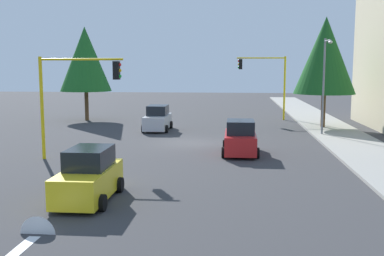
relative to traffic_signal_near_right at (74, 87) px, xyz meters
The scene contains 12 objects.
ground_plane 9.15m from the traffic_signal_near_right, 136.59° to the left, with size 120.00×120.00×0.00m, color #353538.
sidewalk_kerb 19.94m from the traffic_signal_near_right, 124.22° to the left, with size 80.00×4.00×0.15m, color gray.
lane_arrow_near 7.28m from the traffic_signal_near_right, 25.88° to the left, with size 2.40×1.10×1.10m.
lane_arrow_mid 12.45m from the traffic_signal_near_right, 13.08° to the left, with size 2.40×1.10×1.10m.
traffic_signal_near_right is the anchor object (origin of this frame).
traffic_signal_far_left 23.03m from the traffic_signal_near_right, 150.28° to the left, with size 0.36×4.59×5.98m.
street_lamp_curbside 17.72m from the traffic_signal_near_right, 122.86° to the left, with size 2.15×0.28×7.00m.
tree_roadside_mid 21.11m from the traffic_signal_near_right, 131.77° to the left, with size 4.88×4.88×8.95m.
tree_opposite_side 18.86m from the traffic_signal_near_right, 163.52° to the right, with size 4.74×4.74×8.68m.
car_silver 12.43m from the traffic_signal_near_right, 168.21° to the left, with size 4.08×2.01×1.98m.
car_yellow 8.55m from the traffic_signal_near_right, 22.80° to the left, with size 4.00×1.97×1.98m.
car_red 9.68m from the traffic_signal_near_right, 105.31° to the left, with size 4.06×2.07×1.98m.
Camera 1 is at (29.70, 2.85, 4.99)m, focal length 42.78 mm.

